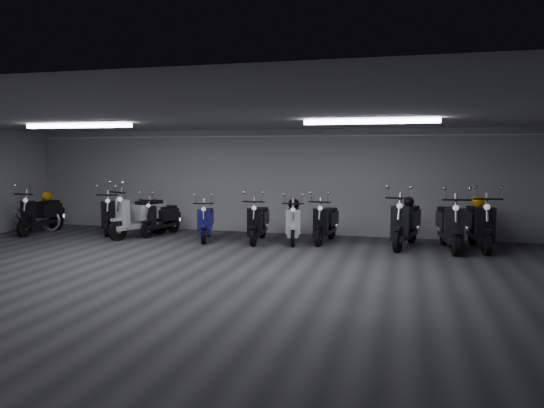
% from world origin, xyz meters
% --- Properties ---
extents(floor, '(14.00, 10.00, 0.01)m').
position_xyz_m(floor, '(0.00, 0.00, -0.01)').
color(floor, '#333336').
rests_on(floor, ground).
extents(ceiling, '(14.00, 10.00, 0.01)m').
position_xyz_m(ceiling, '(0.00, 0.00, 2.80)').
color(ceiling, gray).
rests_on(ceiling, ground).
extents(back_wall, '(14.00, 0.01, 2.80)m').
position_xyz_m(back_wall, '(0.00, 5.00, 1.40)').
color(back_wall, '#A1A0A3').
rests_on(back_wall, ground).
extents(fluor_strip_left, '(2.40, 0.18, 0.08)m').
position_xyz_m(fluor_strip_left, '(-3.00, 1.00, 2.74)').
color(fluor_strip_left, white).
rests_on(fluor_strip_left, ceiling).
extents(fluor_strip_right, '(2.40, 0.18, 0.08)m').
position_xyz_m(fluor_strip_right, '(3.00, 1.00, 2.74)').
color(fluor_strip_right, white).
rests_on(fluor_strip_right, ceiling).
extents(conduit, '(13.60, 0.05, 0.05)m').
position_xyz_m(conduit, '(0.00, 4.92, 2.62)').
color(conduit, white).
rests_on(conduit, back_wall).
extents(scooter_0, '(0.64, 1.86, 1.38)m').
position_xyz_m(scooter_0, '(-5.89, 3.30, 0.69)').
color(scooter_0, black).
rests_on(scooter_0, floor).
extents(scooter_1, '(1.16, 1.93, 1.36)m').
position_xyz_m(scooter_1, '(-4.00, 3.80, 0.68)').
color(scooter_1, black).
rests_on(scooter_1, floor).
extents(scooter_2, '(1.38, 2.12, 1.50)m').
position_xyz_m(scooter_2, '(-2.99, 3.40, 0.75)').
color(scooter_2, '#BABABE').
rests_on(scooter_2, floor).
extents(scooter_3, '(0.87, 1.71, 1.21)m').
position_xyz_m(scooter_3, '(-2.61, 3.84, 0.61)').
color(scooter_3, black).
rests_on(scooter_3, floor).
extents(scooter_4, '(0.97, 1.71, 1.21)m').
position_xyz_m(scooter_4, '(-1.16, 3.42, 0.60)').
color(scooter_4, navy).
rests_on(scooter_4, floor).
extents(scooter_5, '(0.73, 1.79, 1.30)m').
position_xyz_m(scooter_5, '(0.18, 3.49, 0.65)').
color(scooter_5, black).
rests_on(scooter_5, floor).
extents(scooter_6, '(0.86, 1.76, 1.26)m').
position_xyz_m(scooter_6, '(1.03, 3.62, 0.63)').
color(scooter_6, silver).
rests_on(scooter_6, floor).
extents(scooter_7, '(0.78, 1.80, 1.29)m').
position_xyz_m(scooter_7, '(1.78, 3.84, 0.65)').
color(scooter_7, black).
rests_on(scooter_7, floor).
extents(scooter_8, '(1.12, 2.10, 1.49)m').
position_xyz_m(scooter_8, '(3.66, 3.63, 0.74)').
color(scooter_8, black).
rests_on(scooter_8, floor).
extents(scooter_9, '(0.87, 2.05, 1.49)m').
position_xyz_m(scooter_9, '(4.62, 3.54, 0.74)').
color(scooter_9, black).
rests_on(scooter_9, floor).
extents(bicycle, '(1.79, 0.80, 1.12)m').
position_xyz_m(bicycle, '(-6.50, 3.69, 0.56)').
color(bicycle, silver).
rests_on(bicycle, floor).
extents(scooter_10, '(0.85, 2.06, 1.50)m').
position_xyz_m(scooter_10, '(5.27, 3.78, 0.75)').
color(scooter_10, black).
rests_on(scooter_10, floor).
extents(helmet_0, '(0.28, 0.28, 0.28)m').
position_xyz_m(helmet_0, '(5.25, 4.06, 1.07)').
color(helmet_0, orange).
rests_on(helmet_0, scooter_10).
extents(helmet_1, '(0.27, 0.27, 0.27)m').
position_xyz_m(helmet_1, '(-5.89, 3.56, 0.99)').
color(helmet_1, '#C0850B').
rests_on(helmet_1, scooter_0).
extents(helmet_2, '(0.28, 0.28, 0.28)m').
position_xyz_m(helmet_2, '(0.99, 3.85, 0.92)').
color(helmet_2, black).
rests_on(helmet_2, scooter_6).
extents(helmet_3, '(0.24, 0.24, 0.24)m').
position_xyz_m(helmet_3, '(3.73, 3.90, 1.04)').
color(helmet_3, black).
rests_on(helmet_3, scooter_8).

